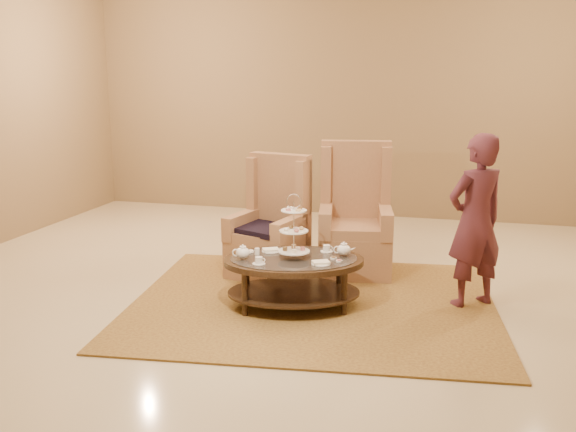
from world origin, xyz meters
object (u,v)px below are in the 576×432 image
(tea_table, at_px, (294,267))
(person, at_px, (475,222))
(armchair_left, at_px, (272,235))
(armchair_right, at_px, (355,229))

(tea_table, relative_size, person, 0.92)
(armchair_left, height_order, armchair_right, armchair_right)
(tea_table, bearing_deg, person, 0.37)
(armchair_right, xyz_separation_m, person, (1.19, -0.77, 0.33))
(armchair_right, height_order, person, person)
(armchair_right, bearing_deg, tea_table, -115.78)
(person, bearing_deg, armchair_right, -70.59)
(armchair_left, relative_size, person, 0.80)
(armchair_left, distance_m, person, 2.09)
(tea_table, xyz_separation_m, armchair_left, (-0.47, 0.90, 0.04))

